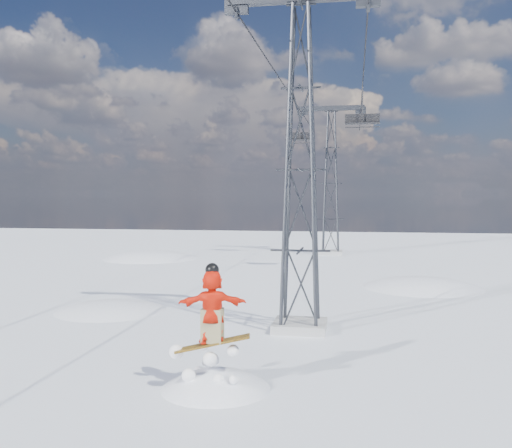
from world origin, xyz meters
name	(u,v)px	position (x,y,z in m)	size (l,w,h in m)	color
ground	(225,419)	(0.00, 0.00, 0.00)	(120.00, 120.00, 0.00)	white
snow_terrain	(227,433)	(-4.77, 21.24, -9.59)	(39.00, 37.00, 22.00)	white
lift_tower_near	(300,171)	(0.80, 8.00, 5.47)	(5.20, 1.80, 11.43)	#999999
lift_tower_far	(331,184)	(0.80, 33.00, 5.47)	(5.20, 1.80, 11.43)	#999999
haul_cables	(321,78)	(0.80, 19.50, 10.85)	(4.46, 51.00, 0.06)	black
lift_chair_mid	(362,120)	(3.00, 21.88, 8.91)	(1.95, 0.56, 2.42)	black
lift_chair_far	(300,137)	(-1.40, 30.53, 8.85)	(2.01, 0.58, 2.50)	black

